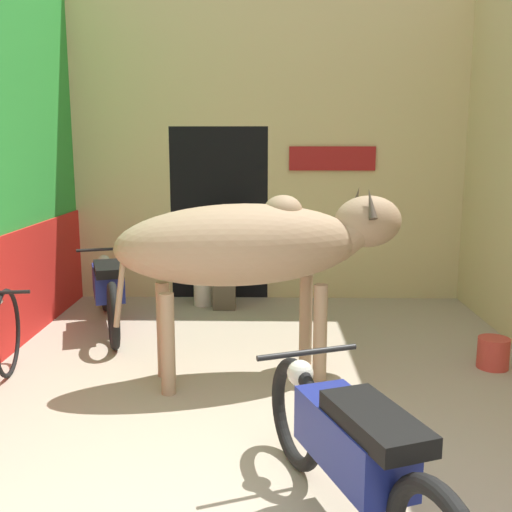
{
  "coord_description": "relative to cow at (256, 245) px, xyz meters",
  "views": [
    {
      "loc": [
        0.01,
        -1.99,
        1.85
      ],
      "look_at": [
        -0.08,
        2.32,
        1.05
      ],
      "focal_mm": 42.0,
      "sensor_mm": 36.0,
      "label": 1
    }
  ],
  "objects": [
    {
      "name": "plastic_stool",
      "position": [
        -0.66,
        2.18,
        -0.83
      ],
      "size": [
        0.32,
        0.32,
        0.46
      ],
      "color": "beige",
      "rests_on": "ground_plane"
    },
    {
      "name": "shopkeeper_seated",
      "position": [
        -0.4,
        2.11,
        -0.44
      ],
      "size": [
        0.36,
        0.33,
        1.19
      ],
      "color": "brown",
      "rests_on": "ground_plane"
    },
    {
      "name": "motorcycle_near",
      "position": [
        0.49,
        -1.99,
        -0.65
      ],
      "size": [
        0.84,
        1.88,
        0.76
      ],
      "color": "black",
      "rests_on": "ground_plane"
    },
    {
      "name": "wall_back_with_doorway",
      "position": [
        -0.12,
        2.8,
        0.52
      ],
      "size": [
        4.63,
        0.93,
        3.84
      ],
      "color": "#D1BC84",
      "rests_on": "ground_plane"
    },
    {
      "name": "motorcycle_far",
      "position": [
        -1.53,
        1.28,
        -0.66
      ],
      "size": [
        0.79,
        1.89,
        0.75
      ],
      "color": "black",
      "rests_on": "ground_plane"
    },
    {
      "name": "cow",
      "position": [
        0.0,
        0.0,
        0.0
      ],
      "size": [
        2.36,
        1.13,
        1.52
      ],
      "color": "tan",
      "rests_on": "ground_plane"
    },
    {
      "name": "bucket",
      "position": [
        1.99,
        0.23,
        -0.95
      ],
      "size": [
        0.26,
        0.26,
        0.26
      ],
      "color": "#C63D33",
      "rests_on": "ground_plane"
    }
  ]
}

